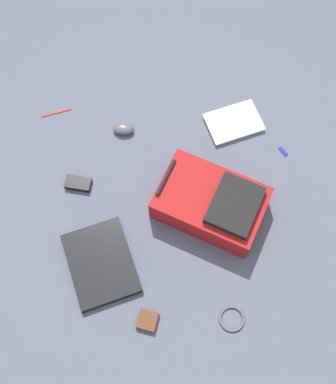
{
  "coord_description": "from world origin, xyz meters",
  "views": [
    {
      "loc": [
        0.77,
        0.01,
        1.98
      ],
      "look_at": [
        -0.02,
        0.01,
        0.02
      ],
      "focal_mm": 43.92,
      "sensor_mm": 36.0,
      "label": 1
    }
  ],
  "objects_px": {
    "book_blue": "(234,123)",
    "computer_mouse": "(123,129)",
    "backpack": "(212,203)",
    "pen_black": "(56,113)",
    "cable_coil": "(232,319)",
    "earbud_pouch": "(147,320)",
    "power_brick": "(78,183)",
    "usb_stick": "(283,151)",
    "laptop": "(101,263)"
  },
  "relations": [
    {
      "from": "power_brick",
      "to": "laptop",
      "type": "bearing_deg",
      "value": 18.68
    },
    {
      "from": "laptop",
      "to": "earbud_pouch",
      "type": "bearing_deg",
      "value": 40.79
    },
    {
      "from": "book_blue",
      "to": "usb_stick",
      "type": "relative_size",
      "value": 5.7
    },
    {
      "from": "earbud_pouch",
      "to": "pen_black",
      "type": "bearing_deg",
      "value": -154.64
    },
    {
      "from": "computer_mouse",
      "to": "usb_stick",
      "type": "xyz_separation_m",
      "value": [
        0.11,
        0.76,
        -0.02
      ]
    },
    {
      "from": "pen_black",
      "to": "backpack",
      "type": "bearing_deg",
      "value": 56.1
    },
    {
      "from": "pen_black",
      "to": "earbud_pouch",
      "type": "distance_m",
      "value": 1.09
    },
    {
      "from": "power_brick",
      "to": "pen_black",
      "type": "xyz_separation_m",
      "value": [
        -0.38,
        -0.14,
        -0.01
      ]
    },
    {
      "from": "computer_mouse",
      "to": "cable_coil",
      "type": "xyz_separation_m",
      "value": [
        0.87,
        0.48,
        -0.02
      ]
    },
    {
      "from": "laptop",
      "to": "earbud_pouch",
      "type": "height_order",
      "value": "laptop"
    },
    {
      "from": "laptop",
      "to": "cable_coil",
      "type": "xyz_separation_m",
      "value": [
        0.23,
        0.55,
        -0.01
      ]
    },
    {
      "from": "book_blue",
      "to": "power_brick",
      "type": "bearing_deg",
      "value": -65.98
    },
    {
      "from": "power_brick",
      "to": "usb_stick",
      "type": "distance_m",
      "value": 0.97
    },
    {
      "from": "cable_coil",
      "to": "pen_black",
      "type": "bearing_deg",
      "value": -140.23
    },
    {
      "from": "laptop",
      "to": "earbud_pouch",
      "type": "distance_m",
      "value": 0.31
    },
    {
      "from": "backpack",
      "to": "cable_coil",
      "type": "height_order",
      "value": "backpack"
    },
    {
      "from": "computer_mouse",
      "to": "earbud_pouch",
      "type": "xyz_separation_m",
      "value": [
        0.88,
        0.13,
        -0.01
      ]
    },
    {
      "from": "pen_black",
      "to": "power_brick",
      "type": "bearing_deg",
      "value": 20.01
    },
    {
      "from": "cable_coil",
      "to": "earbud_pouch",
      "type": "distance_m",
      "value": 0.34
    },
    {
      "from": "backpack",
      "to": "laptop",
      "type": "xyz_separation_m",
      "value": [
        0.25,
        -0.47,
        -0.06
      ]
    },
    {
      "from": "laptop",
      "to": "earbud_pouch",
      "type": "xyz_separation_m",
      "value": [
        0.24,
        0.2,
        -0.0
      ]
    },
    {
      "from": "backpack",
      "to": "power_brick",
      "type": "height_order",
      "value": "backpack"
    },
    {
      "from": "laptop",
      "to": "usb_stick",
      "type": "height_order",
      "value": "laptop"
    },
    {
      "from": "backpack",
      "to": "power_brick",
      "type": "relative_size",
      "value": 4.65
    },
    {
      "from": "cable_coil",
      "to": "usb_stick",
      "type": "distance_m",
      "value": 0.82
    },
    {
      "from": "cable_coil",
      "to": "usb_stick",
      "type": "bearing_deg",
      "value": 160.11
    },
    {
      "from": "usb_stick",
      "to": "pen_black",
      "type": "bearing_deg",
      "value": -100.66
    },
    {
      "from": "computer_mouse",
      "to": "power_brick",
      "type": "xyz_separation_m",
      "value": [
        0.28,
        -0.19,
        -0.01
      ]
    },
    {
      "from": "backpack",
      "to": "usb_stick",
      "type": "relative_size",
      "value": 10.13
    },
    {
      "from": "computer_mouse",
      "to": "cable_coil",
      "type": "height_order",
      "value": "computer_mouse"
    },
    {
      "from": "cable_coil",
      "to": "power_brick",
      "type": "bearing_deg",
      "value": -131.51
    },
    {
      "from": "book_blue",
      "to": "computer_mouse",
      "type": "xyz_separation_m",
      "value": [
        0.04,
        -0.53,
        0.01
      ]
    },
    {
      "from": "cable_coil",
      "to": "earbud_pouch",
      "type": "height_order",
      "value": "earbud_pouch"
    },
    {
      "from": "book_blue",
      "to": "laptop",
      "type": "bearing_deg",
      "value": -40.92
    },
    {
      "from": "book_blue",
      "to": "computer_mouse",
      "type": "height_order",
      "value": "computer_mouse"
    },
    {
      "from": "earbud_pouch",
      "to": "usb_stick",
      "type": "height_order",
      "value": "earbud_pouch"
    },
    {
      "from": "book_blue",
      "to": "usb_stick",
      "type": "xyz_separation_m",
      "value": [
        0.15,
        0.23,
        -0.01
      ]
    },
    {
      "from": "computer_mouse",
      "to": "power_brick",
      "type": "bearing_deg",
      "value": -30.07
    },
    {
      "from": "computer_mouse",
      "to": "earbud_pouch",
      "type": "bearing_deg",
      "value": 13.26
    },
    {
      "from": "cable_coil",
      "to": "power_brick",
      "type": "xyz_separation_m",
      "value": [
        -0.59,
        -0.67,
        0.01
      ]
    },
    {
      "from": "backpack",
      "to": "pen_black",
      "type": "bearing_deg",
      "value": -123.9
    },
    {
      "from": "backpack",
      "to": "usb_stick",
      "type": "distance_m",
      "value": 0.46
    },
    {
      "from": "cable_coil",
      "to": "pen_black",
      "type": "xyz_separation_m",
      "value": [
        -0.97,
        -0.81,
        -0.0
      ]
    },
    {
      "from": "laptop",
      "to": "power_brick",
      "type": "distance_m",
      "value": 0.39
    },
    {
      "from": "backpack",
      "to": "computer_mouse",
      "type": "bearing_deg",
      "value": -134.48
    },
    {
      "from": "book_blue",
      "to": "pen_black",
      "type": "xyz_separation_m",
      "value": [
        -0.06,
        -0.86,
        -0.01
      ]
    },
    {
      "from": "power_brick",
      "to": "book_blue",
      "type": "bearing_deg",
      "value": 114.02
    },
    {
      "from": "backpack",
      "to": "computer_mouse",
      "type": "relative_size",
      "value": 5.36
    },
    {
      "from": "book_blue",
      "to": "cable_coil",
      "type": "height_order",
      "value": "book_blue"
    },
    {
      "from": "book_blue",
      "to": "usb_stick",
      "type": "height_order",
      "value": "book_blue"
    }
  ]
}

